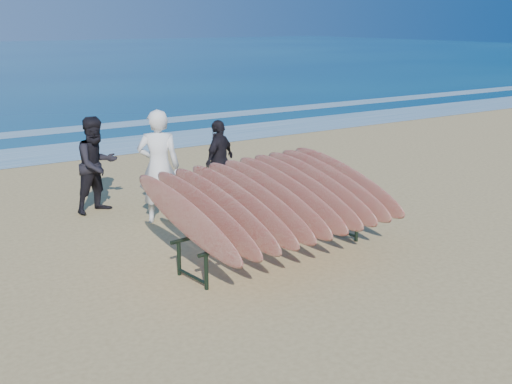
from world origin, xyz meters
TOP-DOWN VIEW (x-y plane):
  - ground at (0.00, 0.00)m, footprint 120.00×120.00m
  - foam_near at (0.00, 10.00)m, footprint 160.00×160.00m
  - foam_far at (0.00, 13.50)m, footprint 160.00×160.00m
  - surfboard_rack at (0.10, 0.46)m, footprint 3.43×2.86m
  - person_white at (-0.57, 2.98)m, footprint 0.86×0.77m
  - person_dark_a at (-1.24, 4.19)m, footprint 1.01×0.88m
  - person_dark_b at (1.03, 3.65)m, footprint 1.00×0.80m

SIDE VIEW (x-z plane):
  - ground at x=0.00m, z-range 0.00..0.00m
  - foam_far at x=0.00m, z-range 0.01..0.01m
  - foam_near at x=0.00m, z-range 0.01..0.01m
  - person_dark_b at x=1.03m, z-range 0.00..1.59m
  - person_dark_a at x=-1.24m, z-range 0.00..1.77m
  - surfboard_rack at x=0.10m, z-range 0.17..1.66m
  - person_white at x=-0.57m, z-range 0.00..1.99m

